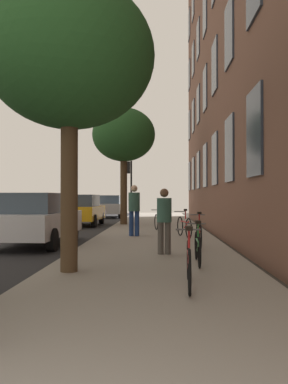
{
  "coord_description": "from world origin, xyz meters",
  "views": [
    {
      "loc": [
        1.25,
        -0.68,
        1.51
      ],
      "look_at": [
        0.86,
        9.45,
        1.64
      ],
      "focal_mm": 36.49,
      "sensor_mm": 36.0,
      "label": 1
    }
  ],
  "objects_px": {
    "bicycle_0": "(189,263)",
    "car_1": "(36,219)",
    "tree_near": "(70,58)",
    "bicycle_4": "(159,222)",
    "car_3": "(111,206)",
    "tree_far": "(124,136)",
    "bicycle_1": "(198,247)",
    "bicycle_2": "(199,233)",
    "pedestrian_0": "(164,217)",
    "pedestrian_1": "(134,207)",
    "traffic_light": "(130,179)",
    "bicycle_3": "(184,226)",
    "car_2": "(82,210)"
  },
  "relations": [
    {
      "from": "bicycle_1",
      "to": "bicycle_0",
      "type": "bearing_deg",
      "value": -99.34
    },
    {
      "from": "bicycle_4",
      "to": "car_2",
      "type": "bearing_deg",
      "value": 133.02
    },
    {
      "from": "pedestrian_0",
      "to": "car_1",
      "type": "bearing_deg",
      "value": 148.01
    },
    {
      "from": "car_1",
      "to": "bicycle_4",
      "type": "bearing_deg",
      "value": 46.74
    },
    {
      "from": "tree_near",
      "to": "bicycle_1",
      "type": "relative_size",
      "value": 3.19
    },
    {
      "from": "bicycle_2",
      "to": "bicycle_3",
      "type": "distance_m",
      "value": 2.69
    },
    {
      "from": "traffic_light",
      "to": "pedestrian_1",
      "type": "bearing_deg",
      "value": -85.0
    },
    {
      "from": "bicycle_0",
      "to": "car_1",
      "type": "distance_m",
      "value": 7.29
    },
    {
      "from": "car_3",
      "to": "car_1",
      "type": "bearing_deg",
      "value": -91.01
    },
    {
      "from": "bicycle_4",
      "to": "car_3",
      "type": "distance_m",
      "value": 13.11
    },
    {
      "from": "tree_near",
      "to": "car_3",
      "type": "height_order",
      "value": "tree_near"
    },
    {
      "from": "bicycle_0",
      "to": "traffic_light",
      "type": "bearing_deg",
      "value": 96.86
    },
    {
      "from": "bicycle_3",
      "to": "car_1",
      "type": "bearing_deg",
      "value": -161.97
    },
    {
      "from": "traffic_light",
      "to": "bicycle_0",
      "type": "relative_size",
      "value": 2.19
    },
    {
      "from": "bicycle_2",
      "to": "pedestrian_0",
      "type": "distance_m",
      "value": 1.7
    },
    {
      "from": "bicycle_0",
      "to": "bicycle_2",
      "type": "distance_m",
      "value": 4.78
    },
    {
      "from": "bicycle_3",
      "to": "pedestrian_1",
      "type": "xyz_separation_m",
      "value": [
        -1.76,
        0.42,
        0.65
      ]
    },
    {
      "from": "tree_near",
      "to": "bicycle_0",
      "type": "distance_m",
      "value": 4.39
    },
    {
      "from": "tree_far",
      "to": "bicycle_1",
      "type": "bearing_deg",
      "value": -77.5
    },
    {
      "from": "bicycle_1",
      "to": "bicycle_3",
      "type": "bearing_deg",
      "value": 89.26
    },
    {
      "from": "tree_far",
      "to": "car_2",
      "type": "bearing_deg",
      "value": 170.35
    },
    {
      "from": "traffic_light",
      "to": "bicycle_3",
      "type": "bearing_deg",
      "value": -77.32
    },
    {
      "from": "tree_near",
      "to": "bicycle_4",
      "type": "distance_m",
      "value": 9.63
    },
    {
      "from": "bicycle_2",
      "to": "car_1",
      "type": "xyz_separation_m",
      "value": [
        -4.91,
        1.16,
        0.34
      ]
    },
    {
      "from": "tree_far",
      "to": "pedestrian_0",
      "type": "height_order",
      "value": "tree_far"
    },
    {
      "from": "car_3",
      "to": "tree_near",
      "type": "bearing_deg",
      "value": -85.11
    },
    {
      "from": "bicycle_1",
      "to": "pedestrian_0",
      "type": "relative_size",
      "value": 1.06
    },
    {
      "from": "bicycle_4",
      "to": "pedestrian_1",
      "type": "bearing_deg",
      "value": -112.74
    },
    {
      "from": "bicycle_3",
      "to": "car_1",
      "type": "distance_m",
      "value": 4.93
    },
    {
      "from": "tree_far",
      "to": "bicycle_3",
      "type": "xyz_separation_m",
      "value": [
        2.67,
        -6.44,
        -4.17
      ]
    },
    {
      "from": "tree_far",
      "to": "car_2",
      "type": "xyz_separation_m",
      "value": [
        -2.21,
        0.38,
        -3.83
      ]
    },
    {
      "from": "bicycle_0",
      "to": "car_1",
      "type": "relative_size",
      "value": 0.41
    },
    {
      "from": "traffic_light",
      "to": "tree_far",
      "type": "height_order",
      "value": "tree_far"
    },
    {
      "from": "bicycle_0",
      "to": "bicycle_1",
      "type": "distance_m",
      "value": 2.14
    },
    {
      "from": "bicycle_0",
      "to": "pedestrian_0",
      "type": "height_order",
      "value": "pedestrian_0"
    },
    {
      "from": "tree_near",
      "to": "car_2",
      "type": "xyz_separation_m",
      "value": [
        -2.33,
        13.05,
        -3.3
      ]
    },
    {
      "from": "tree_near",
      "to": "bicycle_0",
      "type": "bearing_deg",
      "value": -28.95
    },
    {
      "from": "bicycle_2",
      "to": "pedestrian_1",
      "type": "relative_size",
      "value": 0.97
    },
    {
      "from": "bicycle_0",
      "to": "bicycle_4",
      "type": "xyz_separation_m",
      "value": [
        -0.46,
        9.94,
        0.0
      ]
    },
    {
      "from": "bicycle_4",
      "to": "car_2",
      "type": "xyz_separation_m",
      "value": [
        -4.01,
        4.29,
        0.35
      ]
    },
    {
      "from": "tree_near",
      "to": "car_2",
      "type": "height_order",
      "value": "tree_near"
    },
    {
      "from": "bicycle_2",
      "to": "car_2",
      "type": "height_order",
      "value": "car_2"
    },
    {
      "from": "pedestrian_0",
      "to": "car_3",
      "type": "height_order",
      "value": "pedestrian_0"
    },
    {
      "from": "bicycle_0",
      "to": "pedestrian_1",
      "type": "height_order",
      "value": "pedestrian_1"
    },
    {
      "from": "bicycle_3",
      "to": "car_1",
      "type": "relative_size",
      "value": 0.4
    },
    {
      "from": "bicycle_0",
      "to": "pedestrian_0",
      "type": "relative_size",
      "value": 1.09
    },
    {
      "from": "bicycle_0",
      "to": "tree_far",
      "type": "bearing_deg",
      "value": 99.25
    },
    {
      "from": "pedestrian_1",
      "to": "bicycle_4",
      "type": "bearing_deg",
      "value": 67.26
    },
    {
      "from": "tree_near",
      "to": "traffic_light",
      "type": "bearing_deg",
      "value": 90.79
    },
    {
      "from": "pedestrian_1",
      "to": "bicycle_2",
      "type": "bearing_deg",
      "value": -57.43
    }
  ]
}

